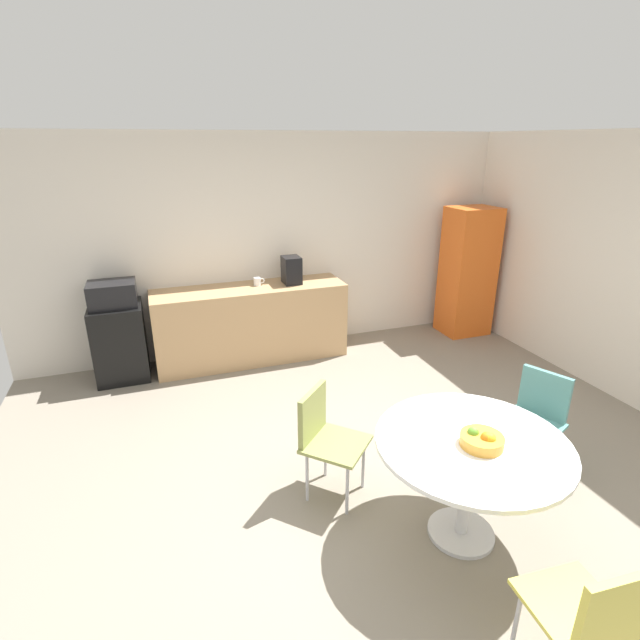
{
  "coord_description": "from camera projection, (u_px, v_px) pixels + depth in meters",
  "views": [
    {
      "loc": [
        -1.38,
        -2.64,
        2.5
      ],
      "look_at": [
        -0.01,
        1.24,
        0.95
      ],
      "focal_mm": 26.92,
      "sensor_mm": 36.0,
      "label": 1
    }
  ],
  "objects": [
    {
      "name": "microwave",
      "position": [
        112.0,
        294.0,
        5.06
      ],
      "size": [
        0.48,
        0.38,
        0.26
      ],
      "primitive_type": "cube",
      "color": "black",
      "rests_on": "mini_fridge"
    },
    {
      "name": "chair_yellow",
      "position": [
        594.0,
        613.0,
        2.13
      ],
      "size": [
        0.45,
        0.45,
        0.83
      ],
      "color": "silver",
      "rests_on": "ground_plane"
    },
    {
      "name": "ground_plane",
      "position": [
        375.0,
        491.0,
        3.64
      ],
      "size": [
        6.0,
        6.0,
        0.0
      ],
      "primitive_type": "plane",
      "color": "gray"
    },
    {
      "name": "chair_olive",
      "position": [
        324.0,
        431.0,
        3.47
      ],
      "size": [
        0.59,
        0.59,
        0.83
      ],
      "color": "silver",
      "rests_on": "ground_plane"
    },
    {
      "name": "counter_block",
      "position": [
        251.0,
        324.0,
        5.7
      ],
      "size": [
        2.22,
        0.6,
        0.9
      ],
      "primitive_type": "cube",
      "color": "tan",
      "rests_on": "ground_plane"
    },
    {
      "name": "coffee_maker",
      "position": [
        291.0,
        270.0,
        5.65
      ],
      "size": [
        0.2,
        0.24,
        0.32
      ],
      "primitive_type": "cube",
      "color": "black",
      "rests_on": "counter_block"
    },
    {
      "name": "wall_back",
      "position": [
        272.0,
        245.0,
        5.83
      ],
      "size": [
        6.0,
        0.1,
        2.6
      ],
      "primitive_type": "cube",
      "color": "silver",
      "rests_on": "ground_plane"
    },
    {
      "name": "mug_white",
      "position": [
        257.0,
        281.0,
        5.6
      ],
      "size": [
        0.13,
        0.08,
        0.09
      ],
      "color": "white",
      "rests_on": "counter_block"
    },
    {
      "name": "round_table",
      "position": [
        471.0,
        457.0,
        3.02
      ],
      "size": [
        1.21,
        1.21,
        0.74
      ],
      "color": "silver",
      "rests_on": "ground_plane"
    },
    {
      "name": "fruit_bowl",
      "position": [
        482.0,
        440.0,
        2.91
      ],
      "size": [
        0.26,
        0.26,
        0.11
      ],
      "color": "gold",
      "rests_on": "round_table"
    },
    {
      "name": "mini_fridge",
      "position": [
        120.0,
        342.0,
        5.25
      ],
      "size": [
        0.54,
        0.54,
        0.84
      ],
      "primitive_type": "cube",
      "color": "black",
      "rests_on": "ground_plane"
    },
    {
      "name": "locker_cabinet",
      "position": [
        468.0,
        272.0,
        6.39
      ],
      "size": [
        0.6,
        0.5,
        1.7
      ],
      "primitive_type": "cube",
      "color": "orange",
      "rests_on": "ground_plane"
    },
    {
      "name": "chair_teal",
      "position": [
        537.0,
        411.0,
        3.72
      ],
      "size": [
        0.56,
        0.56,
        0.83
      ],
      "color": "silver",
      "rests_on": "ground_plane"
    }
  ]
}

